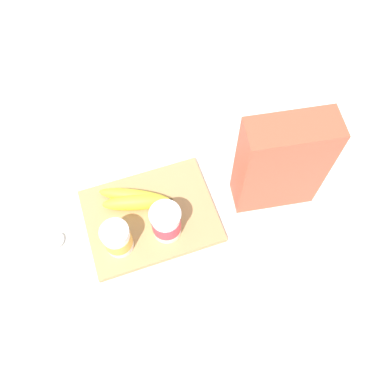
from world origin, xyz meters
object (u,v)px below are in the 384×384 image
at_px(cereal_box, 281,164).
at_px(spoon, 56,252).
at_px(banana_bunch, 136,200).
at_px(yogurt_cup_back, 117,239).
at_px(cutting_board, 151,216).
at_px(yogurt_cup_front, 166,223).

xyz_separation_m(cereal_box, spoon, (0.51, -0.02, -0.13)).
bearing_deg(banana_bunch, yogurt_cup_back, 55.15).
relative_size(cutting_board, banana_bunch, 1.79).
bearing_deg(yogurt_cup_front, cutting_board, -63.44).
distance_m(cereal_box, yogurt_cup_back, 0.38).
relative_size(yogurt_cup_back, spoon, 0.67).
relative_size(yogurt_cup_front, banana_bunch, 0.58).
bearing_deg(yogurt_cup_front, cereal_box, -175.75).
bearing_deg(cereal_box, spoon, -172.92).
height_order(yogurt_cup_back, banana_bunch, yogurt_cup_back).
bearing_deg(banana_bunch, spoon, 14.66).
relative_size(cutting_board, cereal_box, 1.11).
xyz_separation_m(yogurt_cup_front, spoon, (0.25, -0.04, -0.06)).
bearing_deg(cutting_board, yogurt_cup_back, 31.04).
bearing_deg(banana_bunch, yogurt_cup_front, 117.88).
distance_m(cereal_box, banana_bunch, 0.33).
xyz_separation_m(cutting_board, cereal_box, (-0.29, 0.03, 0.13)).
bearing_deg(yogurt_cup_front, yogurt_cup_back, -0.25).
distance_m(yogurt_cup_front, banana_bunch, 0.10).
relative_size(cutting_board, yogurt_cup_back, 3.49).
height_order(yogurt_cup_front, spoon, yogurt_cup_front).
xyz_separation_m(cereal_box, banana_bunch, (0.31, -0.07, -0.10)).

